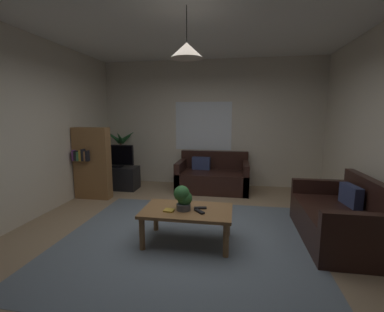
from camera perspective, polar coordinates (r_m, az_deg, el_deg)
floor at (r=3.85m, az=-0.78°, el=-16.50°), size 5.02×5.44×0.02m
rug at (r=3.67m, az=-1.37°, el=-17.62°), size 3.27×2.99×0.01m
wall_back at (r=6.20m, az=3.80°, el=7.00°), size 5.14×0.06×2.87m
wall_left at (r=4.67m, az=-33.35°, el=4.94°), size 0.06×5.44×2.87m
ceiling at (r=3.69m, az=-0.88°, el=28.56°), size 5.02×5.44×0.02m
window_pane at (r=6.19m, az=2.45°, el=6.46°), size 1.30×0.01×1.11m
couch_under_window at (r=5.82m, az=4.45°, el=-4.73°), size 1.52×0.89×0.82m
couch_right_side at (r=4.06m, az=29.45°, el=-12.01°), size 0.89×1.56×0.82m
coffee_table at (r=3.47m, az=-1.04°, el=-12.41°), size 1.14×0.68×0.45m
book_on_table_0 at (r=3.39m, az=-4.98°, el=-11.59°), size 0.13×0.12×0.02m
remote_on_table_0 at (r=3.34m, az=1.62°, el=-11.87°), size 0.14×0.15×0.02m
remote_on_table_1 at (r=3.46m, az=1.80°, el=-11.12°), size 0.17×0.08×0.02m
potted_plant_on_table at (r=3.38m, az=-1.90°, el=-8.89°), size 0.24×0.21×0.31m
tv_stand at (r=6.14m, az=-15.70°, el=-4.53°), size 0.90×0.44×0.50m
tv at (r=6.03m, az=-15.99°, el=0.06°), size 0.78×0.16×0.49m
potted_palm_corner at (r=6.55m, az=-14.97°, el=-0.78°), size 0.85×0.90×1.32m
bookshelf_corner at (r=5.52m, az=-20.76°, el=-1.42°), size 0.70×0.31×1.40m
pendant_lamp at (r=3.31m, az=-1.15°, el=21.81°), size 0.39×0.39×0.58m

